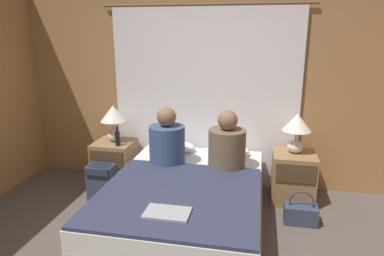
# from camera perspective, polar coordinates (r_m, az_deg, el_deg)

# --- Properties ---
(wall_back) EXTENTS (4.67, 0.06, 2.50)m
(wall_back) POSITION_cam_1_polar(r_m,az_deg,el_deg) (4.18, 2.26, 7.36)
(wall_back) COLOR #A37547
(wall_back) RESTS_ON ground_plane
(curtain_panel) EXTENTS (2.44, 0.02, 2.17)m
(curtain_panel) POSITION_cam_1_polar(r_m,az_deg,el_deg) (4.14, 2.10, 4.91)
(curtain_panel) COLOR white
(curtain_panel) RESTS_ON ground_plane
(bed) EXTENTS (1.46, 2.05, 0.47)m
(bed) POSITION_cam_1_polar(r_m,az_deg,el_deg) (3.42, -1.04, -12.59)
(bed) COLOR brown
(bed) RESTS_ON ground_plane
(nightstand_left) EXTENTS (0.46, 0.47, 0.56)m
(nightstand_left) POSITION_cam_1_polar(r_m,az_deg,el_deg) (4.38, -12.69, -5.75)
(nightstand_left) COLOR #937047
(nightstand_left) RESTS_ON ground_plane
(nightstand_right) EXTENTS (0.46, 0.47, 0.56)m
(nightstand_right) POSITION_cam_1_polar(r_m,az_deg,el_deg) (4.05, 16.47, -7.84)
(nightstand_right) COLOR #937047
(nightstand_right) RESTS_ON ground_plane
(lamp_left) EXTENTS (0.31, 0.31, 0.44)m
(lamp_left) POSITION_cam_1_polar(r_m,az_deg,el_deg) (4.24, -12.95, 1.70)
(lamp_left) COLOR silver
(lamp_left) RESTS_ON nightstand_left
(lamp_right) EXTENTS (0.31, 0.31, 0.44)m
(lamp_right) POSITION_cam_1_polar(r_m,az_deg,el_deg) (3.90, 17.07, 0.18)
(lamp_right) COLOR silver
(lamp_right) RESTS_ON nightstand_right
(pillow_left) EXTENTS (0.50, 0.34, 0.12)m
(pillow_left) POSITION_cam_1_polar(r_m,az_deg,el_deg) (4.10, -3.01, -3.12)
(pillow_left) COLOR white
(pillow_left) RESTS_ON bed
(pillow_right) EXTENTS (0.50, 0.34, 0.12)m
(pillow_right) POSITION_cam_1_polar(r_m,az_deg,el_deg) (4.00, 5.97, -3.69)
(pillow_right) COLOR white
(pillow_right) RESTS_ON bed
(blanket_on_bed) EXTENTS (1.40, 1.38, 0.03)m
(blanket_on_bed) POSITION_cam_1_polar(r_m,az_deg,el_deg) (3.04, -2.30, -11.02)
(blanket_on_bed) COLOR #2D334C
(blanket_on_bed) RESTS_ON bed
(person_left_in_bed) EXTENTS (0.38, 0.38, 0.63)m
(person_left_in_bed) POSITION_cam_1_polar(r_m,az_deg,el_deg) (3.68, -4.19, -2.27)
(person_left_in_bed) COLOR #38517A
(person_left_in_bed) RESTS_ON bed
(person_right_in_bed) EXTENTS (0.39, 0.39, 0.62)m
(person_right_in_bed) POSITION_cam_1_polar(r_m,az_deg,el_deg) (3.57, 5.84, -2.93)
(person_right_in_bed) COLOR brown
(person_right_in_bed) RESTS_ON bed
(beer_bottle_on_left_stand) EXTENTS (0.06, 0.06, 0.23)m
(beer_bottle_on_left_stand) POSITION_cam_1_polar(r_m,az_deg,el_deg) (4.10, -12.31, -1.65)
(beer_bottle_on_left_stand) COLOR black
(beer_bottle_on_left_stand) RESTS_ON nightstand_left
(laptop_on_bed) EXTENTS (0.35, 0.22, 0.02)m
(laptop_on_bed) POSITION_cam_1_polar(r_m,az_deg,el_deg) (2.72, -4.06, -13.93)
(laptop_on_bed) COLOR #9EA0A5
(laptop_on_bed) RESTS_ON blanket_on_bed
(backpack_on_floor) EXTENTS (0.30, 0.21, 0.41)m
(backpack_on_floor) POSITION_cam_1_polar(r_m,az_deg,el_deg) (4.06, -14.85, -8.41)
(backpack_on_floor) COLOR #333D56
(backpack_on_floor) RESTS_ON ground_plane
(handbag_on_floor) EXTENTS (0.32, 0.18, 0.35)m
(handbag_on_floor) POSITION_cam_1_polar(r_m,az_deg,el_deg) (3.69, 17.65, -13.41)
(handbag_on_floor) COLOR #333D56
(handbag_on_floor) RESTS_ON ground_plane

